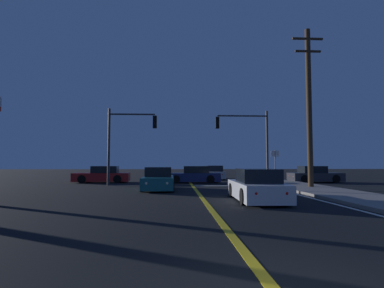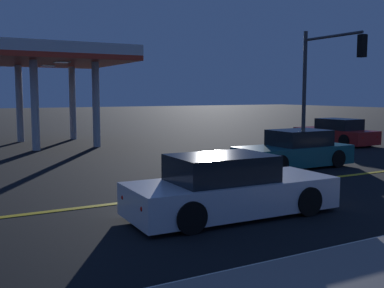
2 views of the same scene
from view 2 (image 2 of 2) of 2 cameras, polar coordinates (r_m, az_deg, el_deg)
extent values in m
cube|color=gold|center=(12.16, -0.17, -6.27)|extent=(0.20, 33.75, 0.01)
cube|color=silver|center=(8.36, 16.67, -12.37)|extent=(0.16, 33.75, 0.01)
cube|color=maroon|center=(25.54, 17.23, 1.01)|extent=(4.49, 1.91, 0.68)
cube|color=black|center=(25.32, 17.72, 2.32)|extent=(2.09, 1.57, 0.60)
cylinder|color=black|center=(25.90, 13.76, 0.92)|extent=(0.65, 0.24, 0.64)
cylinder|color=black|center=(27.06, 16.20, 1.07)|extent=(0.65, 0.24, 0.64)
cylinder|color=black|center=(24.04, 18.38, 0.38)|extent=(0.65, 0.24, 0.64)
cylinder|color=black|center=(25.30, 20.76, 0.57)|extent=(0.65, 0.24, 0.64)
sphere|color=#FFF4CC|center=(26.62, 13.00, 1.51)|extent=(0.18, 0.18, 0.18)
sphere|color=#FFF4CC|center=(27.39, 14.63, 1.59)|extent=(0.18, 0.18, 0.18)
sphere|color=red|center=(23.73, 20.27, 0.73)|extent=(0.14, 0.14, 0.14)
sphere|color=red|center=(24.59, 21.84, 0.84)|extent=(0.14, 0.14, 0.14)
cube|color=silver|center=(10.14, 4.93, -6.31)|extent=(1.87, 4.66, 0.68)
cube|color=black|center=(9.88, 3.60, -3.08)|extent=(1.56, 2.17, 0.60)
cylinder|color=black|center=(11.61, 8.78, -5.36)|extent=(0.24, 0.65, 0.64)
cylinder|color=black|center=(10.38, 14.10, -6.86)|extent=(0.24, 0.65, 0.64)
cylinder|color=black|center=(10.22, -4.40, -6.89)|extent=(0.24, 0.65, 0.64)
cylinder|color=black|center=(8.79, -0.21, -9.05)|extent=(0.24, 0.65, 0.64)
sphere|color=#FFF4CC|center=(11.86, 12.77, -4.21)|extent=(0.18, 0.18, 0.18)
sphere|color=#FFF4CC|center=(11.07, 16.38, -5.04)|extent=(0.18, 0.18, 0.18)
sphere|color=red|center=(9.64, -8.34, -6.52)|extent=(0.14, 0.14, 0.14)
sphere|color=red|center=(8.65, -5.97, -7.97)|extent=(0.14, 0.14, 0.14)
cube|color=#195960|center=(16.98, 12.40, -1.35)|extent=(1.81, 4.32, 0.68)
cube|color=black|center=(17.08, 13.09, 0.70)|extent=(1.54, 2.00, 0.60)
cylinder|color=black|center=(15.51, 10.76, -2.47)|extent=(0.23, 0.64, 0.64)
cylinder|color=black|center=(16.78, 7.12, -1.75)|extent=(0.23, 0.64, 0.64)
cylinder|color=black|center=(17.35, 17.49, -1.74)|extent=(0.23, 0.64, 0.64)
cylinder|color=black|center=(18.49, 13.76, -1.15)|extent=(0.23, 0.64, 0.64)
sphere|color=#FFF4CC|center=(15.22, 7.93, -1.82)|extent=(0.18, 0.18, 0.18)
sphere|color=#FFF4CC|center=(16.09, 5.56, -1.36)|extent=(0.18, 0.18, 0.18)
sphere|color=red|center=(18.07, 18.53, -0.82)|extent=(0.14, 0.14, 0.14)
sphere|color=red|center=(18.81, 16.05, -0.48)|extent=(0.14, 0.14, 0.14)
cylinder|color=#38383D|center=(22.22, 13.71, 6.34)|extent=(0.18, 0.18, 5.50)
cylinder|color=#38383D|center=(21.20, 16.93, 12.63)|extent=(3.26, 0.12, 0.12)
cube|color=black|center=(20.04, 20.29, 11.31)|extent=(0.28, 0.28, 0.90)
sphere|color=red|center=(20.07, 20.32, 12.08)|extent=(0.22, 0.22, 0.22)
sphere|color=#4C2D05|center=(20.04, 20.29, 11.31)|extent=(0.22, 0.22, 0.22)
sphere|color=#0A3814|center=(20.01, 20.26, 10.55)|extent=(0.22, 0.22, 0.22)
cube|color=silver|center=(25.22, -16.67, 10.63)|extent=(8.16, 6.48, 0.50)
cube|color=red|center=(25.19, -16.64, 9.79)|extent=(8.16, 6.48, 0.24)
cylinder|color=silver|center=(27.08, -20.56, 4.95)|extent=(0.36, 0.36, 4.43)
cylinder|color=silver|center=(22.65, -18.86, 4.83)|extent=(0.36, 0.36, 4.43)
cylinder|color=silver|center=(27.66, -14.55, 5.16)|extent=(0.36, 0.36, 4.43)
cylinder|color=silver|center=(23.35, -11.78, 5.07)|extent=(0.36, 0.36, 4.43)
cube|color=white|center=(26.78, -17.40, 9.24)|extent=(0.70, 0.70, 0.06)
cube|color=white|center=(23.60, -15.77, 9.73)|extent=(0.70, 0.70, 0.06)
camera|label=1|loc=(13.92, -61.80, -1.45)|focal=29.35mm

